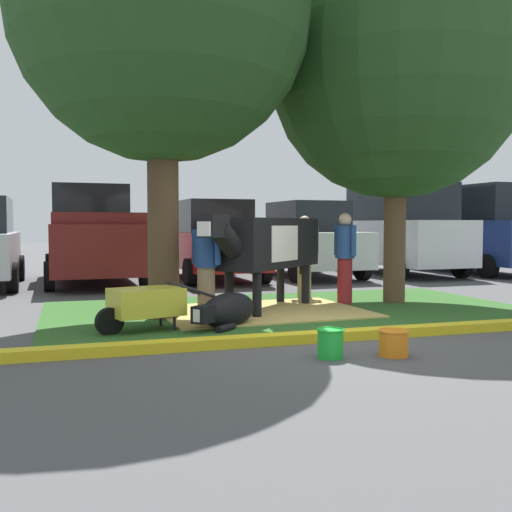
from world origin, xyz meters
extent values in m
plane|color=#4C4C4F|center=(0.00, 0.00, 0.00)|extent=(80.00, 80.00, 0.00)
cube|color=#2D5B23|center=(0.42, 1.97, 0.01)|extent=(7.79, 4.55, 0.02)
cube|color=yellow|center=(0.42, -0.45, 0.06)|extent=(8.99, 0.24, 0.12)
cube|color=tan|center=(-0.13, 1.92, 0.03)|extent=(3.32, 2.56, 0.04)
cylinder|color=#4C3823|center=(-1.70, 1.81, 1.49)|extent=(0.46, 0.46, 2.98)
sphere|color=#23471E|center=(-1.70, 1.81, 4.52)|extent=(4.38, 4.38, 4.38)
cylinder|color=brown|center=(2.53, 2.38, 1.28)|extent=(0.39, 0.39, 2.55)
sphere|color=#23471E|center=(2.53, 2.38, 4.13)|extent=(4.51, 4.51, 4.51)
cube|color=black|center=(0.08, 2.12, 1.12)|extent=(2.16, 2.08, 0.80)
cube|color=white|center=(-0.03, 2.02, 1.12)|extent=(1.15, 1.14, 0.56)
cylinder|color=black|center=(-0.90, 1.22, 1.22)|extent=(0.68, 0.67, 0.58)
cube|color=black|center=(-1.13, 1.00, 1.40)|extent=(0.50, 0.49, 0.32)
cube|color=white|center=(-1.28, 0.86, 1.36)|extent=(0.22, 0.23, 0.20)
cylinder|color=black|center=(-0.39, 1.36, 0.36)|extent=(0.14, 0.14, 0.72)
cylinder|color=black|center=(-0.72, 1.72, 0.36)|extent=(0.14, 0.14, 0.72)
cylinder|color=black|center=(0.88, 2.53, 0.36)|extent=(0.14, 0.14, 0.72)
cylinder|color=black|center=(0.54, 2.89, 0.36)|extent=(0.14, 0.14, 0.72)
cylinder|color=black|center=(0.96, 2.94, 0.87)|extent=(0.06, 0.06, 0.70)
ellipsoid|color=black|center=(-0.96, 0.83, 0.24)|extent=(1.14, 1.09, 0.48)
cube|color=black|center=(-1.41, 0.43, 0.26)|extent=(0.34, 0.34, 0.22)
cube|color=silver|center=(-1.50, 0.35, 0.26)|extent=(0.11, 0.11, 0.16)
cylinder|color=black|center=(-1.11, 0.46, 0.06)|extent=(0.33, 0.31, 0.10)
cylinder|color=#9E7F5B|center=(1.20, 3.38, 0.40)|extent=(0.26, 0.26, 0.81)
cylinder|color=slate|center=(1.20, 3.38, 1.08)|extent=(0.34, 0.34, 0.55)
sphere|color=tan|center=(1.20, 3.38, 1.47)|extent=(0.22, 0.22, 0.22)
cylinder|color=slate|center=(1.41, 3.30, 1.11)|extent=(0.09, 0.09, 0.53)
cylinder|color=slate|center=(1.00, 3.45, 1.11)|extent=(0.09, 0.09, 0.53)
cylinder|color=#9E7F5B|center=(-1.11, 1.55, 0.39)|extent=(0.26, 0.26, 0.79)
cylinder|color=#23478C|center=(-1.11, 1.55, 1.06)|extent=(0.34, 0.34, 0.54)
sphere|color=beige|center=(-1.11, 1.55, 1.43)|extent=(0.21, 0.21, 0.21)
cylinder|color=#23478C|center=(-1.25, 1.73, 1.08)|extent=(0.09, 0.09, 0.51)
cylinder|color=#23478C|center=(-0.98, 1.37, 1.08)|extent=(0.09, 0.09, 0.51)
cylinder|color=maroon|center=(1.58, 2.43, 0.41)|extent=(0.26, 0.26, 0.82)
cylinder|color=#23478C|center=(1.58, 2.43, 1.11)|extent=(0.34, 0.34, 0.57)
sphere|color=beige|center=(1.58, 2.43, 1.50)|extent=(0.22, 0.22, 0.22)
cylinder|color=#23478C|center=(1.64, 2.22, 1.14)|extent=(0.09, 0.09, 0.54)
cylinder|color=#23478C|center=(1.52, 2.64, 1.14)|extent=(0.09, 0.09, 0.54)
cube|color=gold|center=(-2.09, 0.83, 0.40)|extent=(1.03, 0.81, 0.36)
cylinder|color=black|center=(-2.57, 0.70, 0.18)|extent=(0.37, 0.19, 0.36)
cylinder|color=black|center=(-1.74, 0.69, 0.12)|extent=(0.04, 0.04, 0.24)
cylinder|color=black|center=(-1.85, 1.12, 0.12)|extent=(0.04, 0.04, 0.24)
cylinder|color=black|center=(-1.40, 0.78, 0.52)|extent=(0.52, 0.18, 0.23)
cylinder|color=black|center=(-1.52, 1.21, 0.52)|extent=(0.52, 0.18, 0.23)
cylinder|color=green|center=(-0.42, -1.30, 0.15)|extent=(0.27, 0.27, 0.30)
torus|color=green|center=(-0.42, -1.30, 0.30)|extent=(0.30, 0.30, 0.02)
cylinder|color=orange|center=(0.27, -1.43, 0.14)|extent=(0.31, 0.31, 0.27)
torus|color=orange|center=(0.27, -1.43, 0.27)|extent=(0.34, 0.34, 0.02)
cylinder|color=black|center=(-4.22, 8.99, 0.32)|extent=(0.23, 0.64, 0.64)
cylinder|color=black|center=(-4.15, 6.13, 0.32)|extent=(0.23, 0.64, 0.64)
cube|color=maroon|center=(-2.48, 7.95, 0.87)|extent=(2.12, 5.44, 1.10)
cube|color=black|center=(-2.50, 8.89, 1.92)|extent=(1.88, 1.84, 1.00)
cube|color=maroon|center=(-2.45, 6.73, 1.54)|extent=(1.96, 2.74, 0.24)
cylinder|color=black|center=(-3.52, 9.68, 0.32)|extent=(0.23, 0.64, 0.64)
cylinder|color=black|center=(-1.52, 9.73, 0.32)|extent=(0.23, 0.64, 0.64)
cylinder|color=black|center=(-3.44, 6.17, 0.32)|extent=(0.23, 0.64, 0.64)
cylinder|color=black|center=(-1.44, 6.22, 0.32)|extent=(0.23, 0.64, 0.64)
cube|color=red|center=(0.46, 7.78, 0.77)|extent=(1.90, 4.44, 0.90)
cube|color=black|center=(0.46, 7.78, 1.62)|extent=(1.63, 2.24, 0.80)
cylinder|color=black|center=(-0.47, 9.18, 0.32)|extent=(0.23, 0.64, 0.64)
cylinder|color=black|center=(1.33, 9.23, 0.32)|extent=(0.23, 0.64, 0.64)
cylinder|color=black|center=(-0.41, 6.33, 0.32)|extent=(0.23, 0.64, 0.64)
cylinder|color=black|center=(1.39, 6.37, 0.32)|extent=(0.23, 0.64, 0.64)
cube|color=silver|center=(3.10, 7.82, 0.77)|extent=(1.90, 4.44, 0.90)
cube|color=black|center=(3.10, 7.82, 1.62)|extent=(1.63, 2.24, 0.80)
cylinder|color=black|center=(2.17, 9.23, 0.32)|extent=(0.23, 0.64, 0.64)
cylinder|color=black|center=(3.97, 9.27, 0.32)|extent=(0.23, 0.64, 0.64)
cylinder|color=black|center=(2.23, 6.37, 0.32)|extent=(0.23, 0.64, 0.64)
cylinder|color=black|center=(4.03, 6.41, 0.32)|extent=(0.23, 0.64, 0.64)
cube|color=silver|center=(5.86, 7.70, 0.92)|extent=(2.00, 4.64, 1.20)
cube|color=black|center=(5.86, 7.70, 2.02)|extent=(1.74, 3.24, 1.00)
cylinder|color=black|center=(4.87, 9.18, 0.32)|extent=(0.23, 0.64, 0.64)
cylinder|color=black|center=(6.77, 9.22, 0.32)|extent=(0.23, 0.64, 0.64)
cylinder|color=black|center=(4.94, 6.19, 0.32)|extent=(0.23, 0.64, 0.64)
cylinder|color=black|center=(6.84, 6.23, 0.32)|extent=(0.23, 0.64, 0.64)
cube|color=navy|center=(8.33, 7.42, 0.92)|extent=(2.00, 4.64, 1.20)
cube|color=black|center=(8.33, 7.42, 2.02)|extent=(1.74, 3.24, 1.00)
cylinder|color=black|center=(7.34, 8.90, 0.32)|extent=(0.23, 0.64, 0.64)
cylinder|color=black|center=(9.24, 8.94, 0.32)|extent=(0.23, 0.64, 0.64)
cylinder|color=black|center=(7.41, 5.91, 0.32)|extent=(0.23, 0.64, 0.64)
camera|label=1|loc=(-3.07, -7.01, 1.42)|focal=41.70mm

